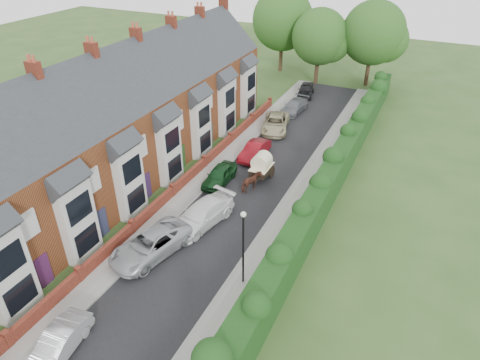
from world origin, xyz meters
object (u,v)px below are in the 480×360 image
(car_silver_a, at_px, (58,344))
(car_black, at_px, (306,90))
(car_white, at_px, (202,214))
(car_grey, at_px, (294,106))
(horse_cart, at_px, (262,165))
(lamppost, at_px, (243,239))
(horse, at_px, (252,183))
(car_silver_b, at_px, (151,244))
(car_red, at_px, (254,150))
(car_beige, at_px, (275,123))
(car_green, at_px, (219,175))

(car_silver_a, relative_size, car_black, 0.96)
(car_white, bearing_deg, car_grey, 104.10)
(car_silver_a, height_order, horse_cart, horse_cart)
(lamppost, xyz_separation_m, horse, (-3.57, 9.26, -2.52))
(car_grey, height_order, horse_cart, horse_cart)
(car_silver_b, height_order, car_white, car_white)
(car_silver_a, bearing_deg, car_grey, 81.12)
(car_silver_b, relative_size, car_black, 1.33)
(car_red, xyz_separation_m, horse_cart, (2.01, -3.18, 0.68))
(car_beige, bearing_deg, car_red, -100.95)
(car_black, bearing_deg, horse, -93.60)
(car_green, bearing_deg, car_black, 87.65)
(car_white, distance_m, car_beige, 16.64)
(car_white, xyz_separation_m, horse_cart, (1.43, 7.27, 0.58))
(horse, bearing_deg, horse_cart, -70.70)
(car_red, bearing_deg, car_grey, 93.96)
(lamppost, xyz_separation_m, horse_cart, (-3.57, 11.25, -1.93))
(lamppost, xyz_separation_m, car_red, (-5.58, 14.43, -2.61))
(car_silver_b, distance_m, horse, 9.86)
(car_black, bearing_deg, car_green, -100.96)
(car_silver_b, relative_size, car_white, 1.03)
(car_beige, xyz_separation_m, car_black, (-0.22, 10.64, -0.02))
(lamppost, relative_size, car_green, 1.25)
(car_red, bearing_deg, car_green, -96.00)
(car_silver_b, distance_m, car_white, 4.40)
(car_silver_b, bearing_deg, horse_cart, 89.98)
(lamppost, height_order, car_silver_a, lamppost)
(horse, bearing_deg, car_white, 94.13)
(lamppost, xyz_separation_m, car_silver_b, (-6.35, -0.21, -2.52))
(car_beige, distance_m, horse, 11.58)
(horse_cart, bearing_deg, car_green, -145.03)
(car_white, relative_size, car_green, 1.32)
(car_silver_a, relative_size, car_grey, 0.88)
(car_silver_b, bearing_deg, car_grey, 102.35)
(car_red, height_order, horse_cart, horse_cart)
(car_grey, relative_size, horse_cart, 1.39)
(car_white, bearing_deg, car_beige, 105.44)
(car_green, bearing_deg, car_silver_a, -91.09)
(car_white, distance_m, car_red, 10.47)
(lamppost, distance_m, car_red, 15.69)
(car_black, bearing_deg, lamppost, -89.20)
(lamppost, height_order, horse, lamppost)
(horse, bearing_deg, car_green, 19.12)
(car_white, bearing_deg, horse_cart, 90.93)
(car_beige, bearing_deg, car_silver_b, -105.64)
(car_red, bearing_deg, car_beige, 96.67)
(car_white, bearing_deg, car_red, 105.26)
(car_silver_b, distance_m, car_beige, 20.80)
(car_silver_b, bearing_deg, car_silver_a, -75.18)
(car_beige, distance_m, horse_cart, 9.67)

